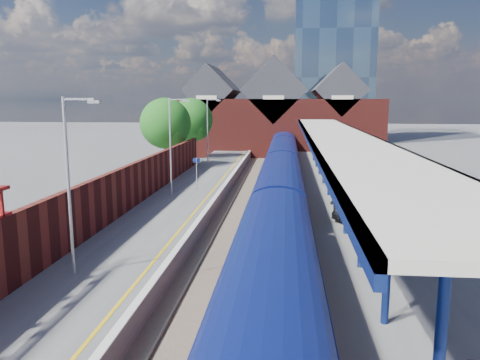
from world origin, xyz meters
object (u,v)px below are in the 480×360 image
at_px(train, 282,169).
at_px(lamp_post_d, 209,127).
at_px(parked_car_blue, 407,244).
at_px(lamp_post_b, 71,176).
at_px(lamp_post_c, 172,140).
at_px(parked_car_dark, 372,214).
at_px(platform_sign, 197,168).

xyz_separation_m(train, lamp_post_d, (-7.86, 9.93, 2.87)).
bearing_deg(parked_car_blue, lamp_post_b, 108.69).
distance_m(lamp_post_b, parked_car_blue, 14.48).
height_order(train, lamp_post_c, lamp_post_c).
bearing_deg(train, lamp_post_c, -142.29).
relative_size(lamp_post_c, lamp_post_d, 1.00).
bearing_deg(parked_car_blue, lamp_post_d, 29.77).
bearing_deg(lamp_post_d, lamp_post_b, -90.00).
height_order(lamp_post_c, parked_car_dark, lamp_post_c).
xyz_separation_m(lamp_post_d, parked_car_blue, (13.62, -28.48, -3.43)).
xyz_separation_m(train, lamp_post_b, (-7.86, -22.07, 2.87)).
distance_m(platform_sign, parked_car_dark, 14.87).
bearing_deg(lamp_post_b, parked_car_blue, 14.48).
relative_size(lamp_post_d, platform_sign, 2.80).
distance_m(train, parked_car_dark, 14.23).
height_order(lamp_post_b, platform_sign, lamp_post_b).
height_order(train, lamp_post_d, lamp_post_d).
bearing_deg(train, platform_sign, -147.90).
xyz_separation_m(lamp_post_d, platform_sign, (1.36, -14.00, -2.30)).
relative_size(lamp_post_d, parked_car_blue, 1.73).
bearing_deg(parked_car_dark, lamp_post_c, 84.58).
relative_size(lamp_post_b, lamp_post_c, 1.00).
bearing_deg(lamp_post_b, lamp_post_c, 90.00).
bearing_deg(platform_sign, lamp_post_b, -94.33).
bearing_deg(parked_car_blue, parked_car_dark, 10.63).
relative_size(parked_car_dark, parked_car_blue, 1.08).
distance_m(lamp_post_c, platform_sign, 3.34).
xyz_separation_m(platform_sign, parked_car_blue, (12.26, -14.48, -1.13)).
height_order(lamp_post_d, parked_car_dark, lamp_post_d).
bearing_deg(lamp_post_d, train, -51.65).
height_order(platform_sign, parked_car_dark, platform_sign).
relative_size(platform_sign, parked_car_blue, 0.62).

